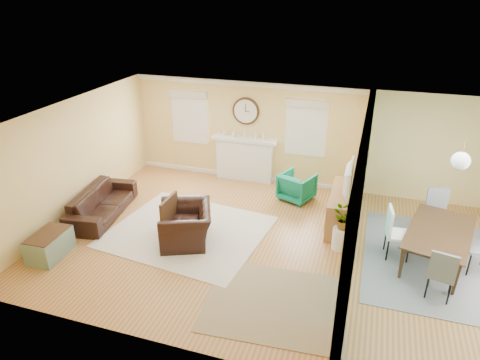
% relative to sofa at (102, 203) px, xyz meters
% --- Properties ---
extents(floor, '(9.00, 9.00, 0.00)m').
position_rel_sofa_xyz_m(floor, '(3.98, -0.05, -0.31)').
color(floor, '#945E30').
rests_on(floor, ground).
extents(wall_back, '(9.00, 0.02, 2.60)m').
position_rel_sofa_xyz_m(wall_back, '(3.98, 2.95, 0.99)').
color(wall_back, '#E6BC71').
rests_on(wall_back, ground).
extents(wall_front, '(9.00, 0.02, 2.60)m').
position_rel_sofa_xyz_m(wall_front, '(3.98, -3.05, 0.99)').
color(wall_front, '#E6BC71').
rests_on(wall_front, ground).
extents(wall_left, '(0.02, 6.00, 2.60)m').
position_rel_sofa_xyz_m(wall_left, '(-0.52, -0.05, 0.99)').
color(wall_left, '#E6BC71').
rests_on(wall_left, ground).
extents(ceiling, '(9.00, 6.00, 0.02)m').
position_rel_sofa_xyz_m(ceiling, '(3.98, -0.05, 2.29)').
color(ceiling, white).
rests_on(ceiling, wall_back).
extents(partition, '(0.17, 6.00, 2.60)m').
position_rel_sofa_xyz_m(partition, '(5.49, 0.23, 1.05)').
color(partition, '#E6BC71').
rests_on(partition, ground).
extents(fireplace, '(1.70, 0.30, 1.17)m').
position_rel_sofa_xyz_m(fireplace, '(2.48, 2.83, 0.29)').
color(fireplace, white).
rests_on(fireplace, ground).
extents(wall_clock, '(0.70, 0.07, 0.70)m').
position_rel_sofa_xyz_m(wall_clock, '(2.48, 2.92, 1.54)').
color(wall_clock, '#432B18').
rests_on(wall_clock, wall_back).
extents(window_left, '(1.05, 0.13, 1.42)m').
position_rel_sofa_xyz_m(window_left, '(0.93, 2.90, 1.35)').
color(window_left, white).
rests_on(window_left, wall_back).
extents(window_right, '(1.05, 0.13, 1.42)m').
position_rel_sofa_xyz_m(window_right, '(4.03, 2.90, 1.35)').
color(window_right, white).
rests_on(window_right, wall_back).
extents(pendant, '(0.30, 0.30, 0.55)m').
position_rel_sofa_xyz_m(pendant, '(6.98, -0.05, 1.90)').
color(pendant, gold).
rests_on(pendant, ceiling).
extents(rug_cream, '(3.39, 3.03, 0.02)m').
position_rel_sofa_xyz_m(rug_cream, '(2.13, -0.09, -0.30)').
color(rug_cream, beige).
rests_on(rug_cream, floor).
extents(rug_jute, '(2.41, 2.03, 0.01)m').
position_rel_sofa_xyz_m(rug_jute, '(4.43, -1.70, -0.30)').
color(rug_jute, '#937B61').
rests_on(rug_jute, floor).
extents(rug_grey, '(2.60, 3.25, 0.01)m').
position_rel_sofa_xyz_m(rug_grey, '(7.02, 0.34, -0.30)').
color(rug_grey, slate).
rests_on(rug_grey, floor).
extents(sofa, '(1.11, 2.19, 0.61)m').
position_rel_sofa_xyz_m(sofa, '(0.00, 0.00, 0.00)').
color(sofa, black).
rests_on(sofa, floor).
extents(eames_chair, '(1.38, 1.45, 0.75)m').
position_rel_sofa_xyz_m(eames_chair, '(2.25, -0.41, 0.07)').
color(eames_chair, black).
rests_on(eames_chair, floor).
extents(green_chair, '(0.94, 0.95, 0.67)m').
position_rel_sofa_xyz_m(green_chair, '(4.02, 2.09, 0.03)').
color(green_chair, '#056944').
rests_on(green_chair, floor).
extents(trunk, '(0.57, 0.89, 0.50)m').
position_rel_sofa_xyz_m(trunk, '(-0.01, -1.71, -0.06)').
color(trunk, gray).
rests_on(trunk, floor).
extents(credenza, '(0.54, 1.60, 0.80)m').
position_rel_sofa_xyz_m(credenza, '(5.18, 1.16, 0.09)').
color(credenza, '#A07041').
rests_on(credenza, floor).
extents(tv, '(0.15, 1.09, 0.63)m').
position_rel_sofa_xyz_m(tv, '(5.16, 1.16, 0.81)').
color(tv, black).
rests_on(tv, credenza).
extents(garden_stool, '(0.31, 0.31, 0.46)m').
position_rel_sofa_xyz_m(garden_stool, '(5.24, 0.24, -0.08)').
color(garden_stool, white).
rests_on(garden_stool, floor).
extents(potted_plant, '(0.47, 0.44, 0.44)m').
position_rel_sofa_xyz_m(potted_plant, '(5.24, 0.24, 0.37)').
color(potted_plant, '#337F33').
rests_on(potted_plant, garden_stool).
extents(dining_table, '(1.48, 2.10, 0.67)m').
position_rel_sofa_xyz_m(dining_table, '(7.02, 0.34, 0.03)').
color(dining_table, '#432B18').
rests_on(dining_table, floor).
extents(dining_chair_n, '(0.51, 0.51, 0.98)m').
position_rel_sofa_xyz_m(dining_chair_n, '(7.08, 1.42, 0.27)').
color(dining_chair_n, slate).
rests_on(dining_chair_n, floor).
extents(dining_chair_s, '(0.49, 0.49, 0.94)m').
position_rel_sofa_xyz_m(dining_chair_s, '(6.95, -0.69, 0.25)').
color(dining_chair_s, slate).
rests_on(dining_chair_s, floor).
extents(dining_chair_w, '(0.50, 0.50, 1.02)m').
position_rel_sofa_xyz_m(dining_chair_w, '(6.29, 0.30, 0.30)').
color(dining_chair_w, white).
rests_on(dining_chair_w, floor).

